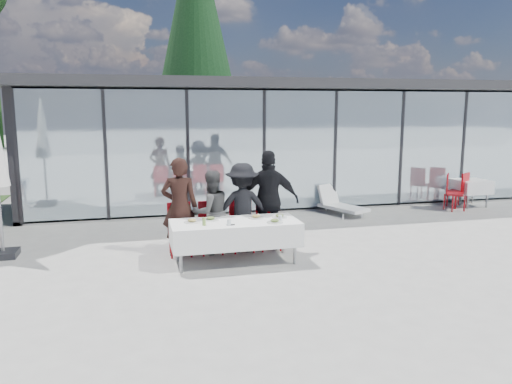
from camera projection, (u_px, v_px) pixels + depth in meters
ground at (266, 262)px, 8.92m from camera, size 90.00×90.00×0.00m
pavilion at (261, 125)px, 16.85m from camera, size 14.80×8.80×3.44m
treeline at (135, 115)px, 34.87m from camera, size 62.50×2.00×4.40m
dining_table at (235, 233)px, 8.84m from camera, size 2.26×0.96×0.75m
diner_a at (180, 207)px, 9.21m from camera, size 0.77×0.77×1.84m
diner_chair_a at (180, 226)px, 9.34m from camera, size 0.44×0.44×0.97m
diner_b at (211, 212)px, 9.37m from camera, size 0.95×0.95×1.58m
diner_chair_b at (211, 224)px, 9.48m from camera, size 0.44×0.44×0.97m
diner_c at (242, 208)px, 9.50m from camera, size 1.23×1.23×1.70m
diner_chair_c at (242, 223)px, 9.62m from camera, size 0.44×0.44×0.97m
diner_d at (269, 200)px, 9.61m from camera, size 1.40×1.40×1.93m
diner_chair_d at (268, 221)px, 9.75m from camera, size 0.44×0.44×0.97m
plate_a at (192, 221)px, 8.71m from camera, size 0.28×0.28×0.07m
plate_b at (211, 219)px, 8.88m from camera, size 0.28×0.28×0.07m
plate_c at (256, 217)px, 9.04m from camera, size 0.28×0.28×0.07m
plate_d at (280, 216)px, 9.09m from camera, size 0.28×0.28×0.07m
plate_extra at (275, 221)px, 8.69m from camera, size 0.28×0.28×0.07m
juice_bottle at (204, 222)px, 8.49m from camera, size 0.06×0.06×0.14m
drinking_glasses at (255, 220)px, 8.68m from camera, size 1.02×0.22×0.10m
folded_eyeglasses at (231, 225)px, 8.52m from camera, size 0.14×0.03×0.01m
spare_table_right at (471, 186)px, 13.88m from camera, size 0.86×0.86×0.74m
spare_chair_a at (451, 190)px, 13.33m from camera, size 0.62×0.62×0.97m
spare_chair_b at (461, 188)px, 13.66m from camera, size 0.60×0.60×0.97m
lounger at (339, 204)px, 12.97m from camera, size 1.09×1.46×0.72m
conifer_tree at (196, 27)px, 20.47m from camera, size 4.00×4.00×10.50m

